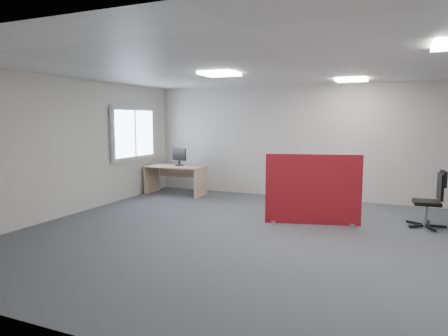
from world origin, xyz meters
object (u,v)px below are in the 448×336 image
(red_divider, at_px, (313,190))
(monitor_second, at_px, (179,156))
(office_chair, at_px, (433,196))
(second_desk, at_px, (176,173))

(red_divider, height_order, monitor_second, red_divider)
(monitor_second, xyz_separation_m, office_chair, (5.64, -1.04, -0.41))
(second_desk, distance_m, office_chair, 5.79)
(monitor_second, bearing_deg, red_divider, -4.11)
(red_divider, height_order, office_chair, red_divider)
(red_divider, relative_size, second_desk, 1.12)
(red_divider, height_order, second_desk, red_divider)
(second_desk, height_order, office_chair, office_chair)
(office_chair, bearing_deg, red_divider, -168.49)
(office_chair, bearing_deg, second_desk, 164.82)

